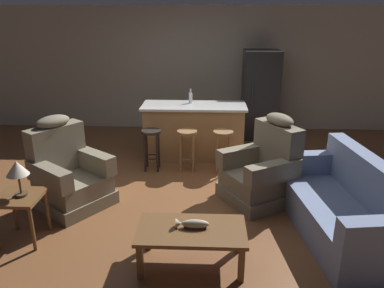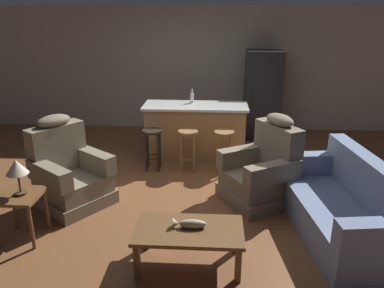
% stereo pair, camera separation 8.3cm
% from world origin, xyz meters
% --- Properties ---
extents(ground_plane, '(12.00, 12.00, 0.00)m').
position_xyz_m(ground_plane, '(0.00, 0.00, 0.00)').
color(ground_plane, brown).
extents(back_wall, '(12.00, 0.05, 2.60)m').
position_xyz_m(back_wall, '(0.00, 3.12, 1.30)').
color(back_wall, '#A89E89').
rests_on(back_wall, ground_plane).
extents(coffee_table, '(1.10, 0.60, 0.42)m').
position_xyz_m(coffee_table, '(0.09, -1.71, 0.36)').
color(coffee_table, brown).
rests_on(coffee_table, ground_plane).
extents(fish_figurine, '(0.34, 0.10, 0.10)m').
position_xyz_m(fish_figurine, '(0.10, -1.68, 0.46)').
color(fish_figurine, '#4C3823').
rests_on(fish_figurine, coffee_table).
extents(couch, '(1.07, 1.99, 0.94)m').
position_xyz_m(couch, '(1.83, -1.07, 0.34)').
color(couch, '#707FA3').
rests_on(couch, ground_plane).
extents(recliner_near_lamp, '(1.17, 1.17, 1.20)m').
position_xyz_m(recliner_near_lamp, '(-1.61, -0.47, 0.42)').
color(recliner_near_lamp, '#756B56').
rests_on(recliner_near_lamp, ground_plane).
extents(recliner_near_island, '(1.15, 1.15, 1.20)m').
position_xyz_m(recliner_near_island, '(1.01, -0.23, 0.42)').
color(recliner_near_island, '#756B56').
rests_on(recliner_near_island, ground_plane).
extents(end_table, '(0.48, 0.48, 0.56)m').
position_xyz_m(end_table, '(-1.83, -1.35, 0.46)').
color(end_table, brown).
rests_on(end_table, ground_plane).
extents(table_lamp, '(0.24, 0.24, 0.41)m').
position_xyz_m(table_lamp, '(-1.81, -1.34, 0.87)').
color(table_lamp, '#4C3823').
rests_on(table_lamp, end_table).
extents(kitchen_island, '(1.80, 0.70, 0.95)m').
position_xyz_m(kitchen_island, '(0.00, 1.35, 0.48)').
color(kitchen_island, '#9E7042').
rests_on(kitchen_island, ground_plane).
extents(bar_stool_left, '(0.32, 0.32, 0.68)m').
position_xyz_m(bar_stool_left, '(-0.66, 0.72, 0.47)').
color(bar_stool_left, black).
rests_on(bar_stool_left, ground_plane).
extents(bar_stool_middle, '(0.32, 0.32, 0.68)m').
position_xyz_m(bar_stool_middle, '(-0.09, 0.72, 0.47)').
color(bar_stool_middle, olive).
rests_on(bar_stool_middle, ground_plane).
extents(bar_stool_right, '(0.32, 0.32, 0.68)m').
position_xyz_m(bar_stool_right, '(0.49, 0.72, 0.47)').
color(bar_stool_right, olive).
rests_on(bar_stool_right, ground_plane).
extents(refrigerator, '(0.70, 0.69, 1.76)m').
position_xyz_m(refrigerator, '(1.29, 2.55, 0.88)').
color(refrigerator, black).
rests_on(refrigerator, ground_plane).
extents(bottle_tall_green, '(0.06, 0.06, 0.25)m').
position_xyz_m(bottle_tall_green, '(-0.07, 1.50, 1.04)').
color(bottle_tall_green, silver).
rests_on(bottle_tall_green, kitchen_island).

